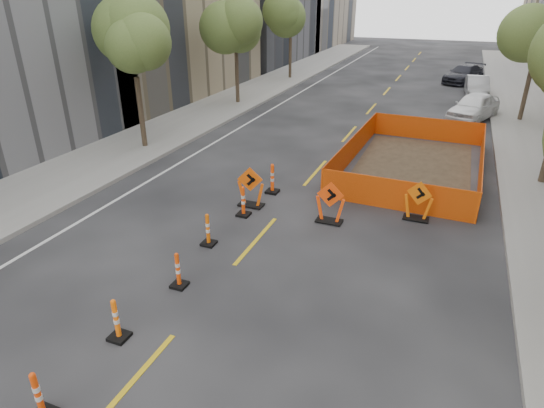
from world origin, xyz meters
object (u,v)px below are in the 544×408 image
at_px(parked_car_near, 474,107).
at_px(channelizer_5, 243,201).
at_px(channelizer_1, 38,395).
at_px(parked_car_far, 464,74).
at_px(chevron_sign_center, 330,202).
at_px(channelizer_4, 208,229).
at_px(chevron_sign_right, 418,201).
at_px(chevron_sign_left, 251,187).
at_px(parked_car_mid, 477,86).
at_px(channelizer_6, 272,178).
at_px(channelizer_2, 116,319).
at_px(channelizer_3, 178,270).

bearing_deg(parked_car_near, channelizer_5, -92.70).
xyz_separation_m(channelizer_1, parked_car_far, (6.06, 36.75, 0.18)).
bearing_deg(chevron_sign_center, channelizer_4, -144.62).
bearing_deg(parked_car_far, chevron_sign_right, -71.19).
distance_m(chevron_sign_left, parked_car_near, 16.89).
bearing_deg(parked_car_mid, chevron_sign_right, -98.35).
height_order(parked_car_mid, parked_car_far, parked_car_far).
bearing_deg(channelizer_5, chevron_sign_right, 19.07).
xyz_separation_m(channelizer_6, parked_car_mid, (6.98, 21.19, 0.11)).
relative_size(channelizer_6, parked_car_near, 0.26).
bearing_deg(chevron_sign_center, channelizer_6, 142.01).
bearing_deg(channelizer_2, channelizer_5, 90.37).
height_order(channelizer_3, parked_car_near, parked_car_near).
height_order(channelizer_5, channelizer_6, channelizer_6).
bearing_deg(parked_car_near, channelizer_1, -84.92).
bearing_deg(channelizer_4, parked_car_mid, 74.00).
height_order(channelizer_5, chevron_sign_left, chevron_sign_left).
relative_size(channelizer_6, chevron_sign_left, 0.79).
xyz_separation_m(channelizer_3, parked_car_far, (5.98, 32.53, 0.20)).
xyz_separation_m(channelizer_2, channelizer_4, (-0.18, 4.22, -0.00)).
distance_m(chevron_sign_left, parked_car_mid, 23.66).
bearing_deg(chevron_sign_right, channelizer_1, -103.54).
height_order(channelizer_1, channelizer_5, channelizer_5).
bearing_deg(channelizer_3, chevron_sign_right, 49.76).
xyz_separation_m(chevron_sign_right, parked_car_far, (0.84, 26.46, 0.01)).
relative_size(channelizer_5, parked_car_far, 0.22).
xyz_separation_m(chevron_sign_left, parked_car_far, (6.26, 27.53, -0.03)).
height_order(channelizer_3, chevron_sign_center, chevron_sign_center).
height_order(channelizer_2, chevron_sign_center, chevron_sign_center).
height_order(channelizer_5, parked_car_far, parked_car_far).
bearing_deg(parked_car_mid, channelizer_3, -107.69).
bearing_deg(channelizer_5, channelizer_6, 85.20).
relative_size(channelizer_3, chevron_sign_left, 0.68).
xyz_separation_m(channelizer_5, chevron_sign_left, (-0.08, 0.77, 0.19)).
bearing_deg(channelizer_2, channelizer_6, 89.08).
distance_m(channelizer_4, chevron_sign_right, 6.76).
bearing_deg(channelizer_5, parked_car_near, 66.69).
distance_m(chevron_sign_right, parked_car_mid, 21.53).
bearing_deg(parked_car_mid, parked_car_far, 97.45).
height_order(channelizer_2, parked_car_far, parked_car_far).
relative_size(chevron_sign_left, parked_car_mid, 0.35).
bearing_deg(parked_car_mid, parked_car_near, -95.12).
bearing_deg(chevron_sign_left, channelizer_5, -101.42).
bearing_deg(chevron_sign_right, channelizer_6, -169.59).
distance_m(parked_car_near, parked_car_mid, 7.17).
relative_size(chevron_sign_center, parked_car_mid, 0.35).
distance_m(channelizer_3, channelizer_5, 4.23).
xyz_separation_m(channelizer_1, chevron_sign_center, (2.64, 9.05, 0.19)).
height_order(channelizer_3, chevron_sign_right, chevron_sign_right).
bearing_deg(parked_car_far, channelizer_1, -78.73).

